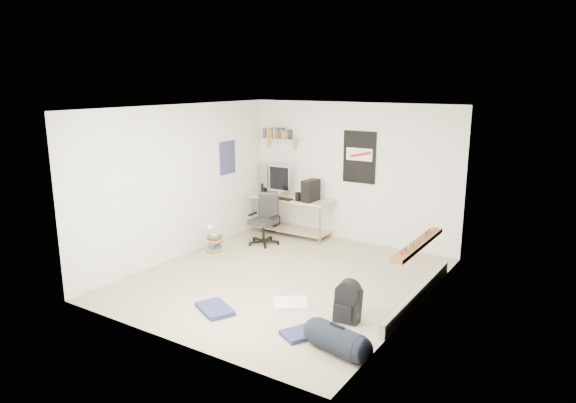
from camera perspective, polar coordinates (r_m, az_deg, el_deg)
The scene contains 26 objects.
floor at distance 7.71m, azimuth -0.57°, elevation -8.56°, with size 4.00×4.50×0.01m, color gray.
ceiling at distance 7.16m, azimuth -0.62°, elevation 10.41°, with size 4.00×4.50×0.01m, color white.
back_wall at distance 9.27m, azimuth 7.09°, elevation 3.16°, with size 4.00×0.01×2.50m, color silver.
left_wall at distance 8.58m, azimuth -11.87°, elevation 2.16°, with size 0.01×4.50×2.50m, color silver.
right_wall at distance 6.49m, azimuth 14.39°, elevation -1.56°, with size 0.01×4.50×2.50m, color silver.
desk at distance 9.75m, azimuth 0.58°, elevation -1.56°, with size 1.61×0.71×0.74m, color #C0B885.
monitor_left at distance 9.98m, azimuth -2.70°, elevation 2.27°, with size 0.40×0.10×0.44m, color #B0B0B5.
monitor_right at distance 9.56m, azimuth -0.91°, elevation 1.92°, with size 0.44×0.11×0.48m, color #9D9DA2.
pc_tower at distance 9.26m, azimuth 2.55°, elevation 1.22°, with size 0.18×0.37×0.39m, color black.
keyboard at distance 9.44m, azimuth -0.64°, elevation 0.34°, with size 0.41×0.15×0.02m, color black.
speaker_left at distance 10.01m, azimuth -2.69°, elevation 1.51°, with size 0.09×0.09×0.17m, color black.
speaker_right at distance 9.28m, azimuth 1.15°, elevation 0.54°, with size 0.08×0.08×0.16m, color black.
office_chair at distance 9.13m, azimuth -2.76°, elevation -1.80°, with size 0.57×0.57×0.87m, color black.
wall_shelf at distance 9.80m, azimuth -0.83°, elevation 6.95°, with size 0.80×0.22×0.24m, color tan.
poster_back_wall at distance 9.13m, azimuth 7.92°, elevation 4.90°, with size 0.62×0.03×0.92m, color black.
poster_left_wall at distance 9.40m, azimuth -6.74°, elevation 4.86°, with size 0.02×0.42×0.60m, color navy.
window at distance 6.74m, azimuth 14.86°, elevation 0.70°, with size 0.10×1.50×1.26m, color brown.
baseboard_heater at distance 7.15m, azimuth 14.24°, elevation -10.00°, with size 0.08×2.50×0.18m, color #B7B2A8.
backpack at distance 6.41m, azimuth 6.68°, elevation -11.39°, with size 0.31×0.25×0.41m, color black.
duffel_bag at distance 5.74m, azimuth 5.47°, elevation -15.14°, with size 0.31×0.31×0.60m, color black.
tshirt at distance 6.86m, azimuth 0.32°, elevation -11.22°, with size 0.44×0.37×0.04m, color white.
jeans_a at distance 6.74m, azimuth -8.12°, elevation -11.73°, with size 0.53×0.34×0.06m, color navy.
jeans_b at distance 6.10m, azimuth 1.41°, elevation -14.46°, with size 0.41×0.31×0.05m, color #23274F.
book_stack at distance 8.84m, azimuth -8.16°, elevation -4.73°, with size 0.40×0.32×0.27m, color brown.
desk_lamp at distance 8.74m, azimuth -8.20°, elevation -3.35°, with size 0.12×0.19×0.19m, color silver.
subwoofer at distance 10.04m, azimuth -1.74°, elevation -2.45°, with size 0.23×0.23×0.26m, color black.
Camera 1 is at (3.93, -5.98, 2.87)m, focal length 32.00 mm.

